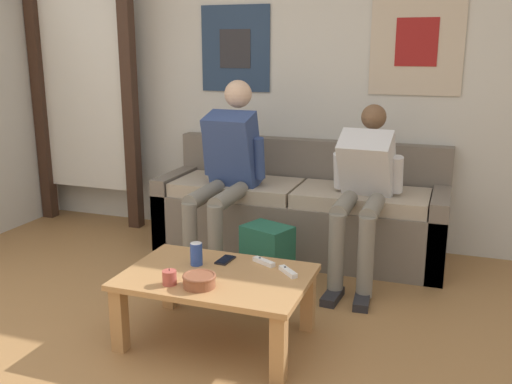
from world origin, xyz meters
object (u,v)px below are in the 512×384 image
Objects in this scene: person_seated_adult at (226,166)px; cell_phone at (225,260)px; pillar_candle at (169,278)px; game_controller_near_right at (288,272)px; backpack at (266,260)px; game_controller_near_left at (264,262)px; drink_can_blue at (196,254)px; couch at (300,214)px; ceramic_bowl at (199,280)px; person_seated_teen at (364,185)px; coffee_table at (217,286)px.

person_seated_adult is 1.02m from cell_phone.
pillar_candle is 0.66× the size of game_controller_near_right.
game_controller_near_left is (0.15, -0.47, 0.18)m from backpack.
couch is at bearing 81.53° from drink_can_blue.
drink_can_blue is (-0.14, 0.26, 0.03)m from ceramic_bowl.
person_seated_teen is 1.53m from pillar_candle.
game_controller_near_right is (0.36, 0.30, -0.02)m from ceramic_bowl.
person_seated_adult reaches higher than game_controller_near_left.
person_seated_teen is 1.14m from cell_phone.
coffee_table is 0.20m from ceramic_bowl.
ceramic_bowl reaches higher than game_controller_near_left.
game_controller_near_right reaches higher than coffee_table.
backpack is 2.95× the size of game_controller_near_left.
couch is 1.66m from pillar_candle.
cell_phone is at bearing -122.28° from person_seated_teen.
drink_can_blue is 0.88× the size of cell_phone.
ceramic_bowl is (-0.07, -1.62, 0.11)m from couch.
ceramic_bowl is (-0.01, -0.17, 0.10)m from coffee_table.
coffee_table is 0.28m from pillar_candle.
coffee_table is 0.70m from backpack.
game_controller_near_left is (0.34, 0.13, -0.05)m from drink_can_blue.
ceramic_bowl is at bearing -94.72° from coffee_table.
couch is 1.63m from ceramic_bowl.
person_seated_adult reaches higher than couch.
game_controller_near_right is at bearing -77.34° from couch.
cell_phone is (-0.38, 0.06, -0.01)m from game_controller_near_right.
coffee_table is 6.78× the size of cell_phone.
game_controller_near_right is at bearing 39.88° from ceramic_bowl.
game_controller_near_left is (0.57, -0.87, -0.32)m from person_seated_adult.
pillar_candle reaches higher than cell_phone.
couch is at bearing 86.38° from cell_phone.
person_seated_teen reaches higher than drink_can_blue.
pillar_candle is at bearing -129.96° from coffee_table.
person_seated_adult is 1.06m from drink_can_blue.
backpack is (-0.01, -0.76, -0.09)m from couch.
backpack is at bearing 107.03° from game_controller_near_left.
person_seated_teen is at bearing 63.41° from coffee_table.
couch is at bearing 87.99° from coffee_table.
person_seated_adult reaches higher than backpack.
game_controller_near_left reaches higher than coffee_table.
coffee_table is 7.57× the size of game_controller_near_right.
pillar_candle is 0.67× the size of drink_can_blue.
couch is 15.02× the size of cell_phone.
cell_phone is at bearing 40.17° from drink_can_blue.
drink_can_blue is at bearing -76.76° from person_seated_adult.
person_seated_adult is at bearing 109.67° from coffee_table.
person_seated_teen is 1.05m from game_controller_near_right.
pillar_candle is at bearing -130.19° from game_controller_near_left.
pillar_candle is (-0.17, -0.20, 0.10)m from coffee_table.
backpack is at bearing 86.71° from coffee_table.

